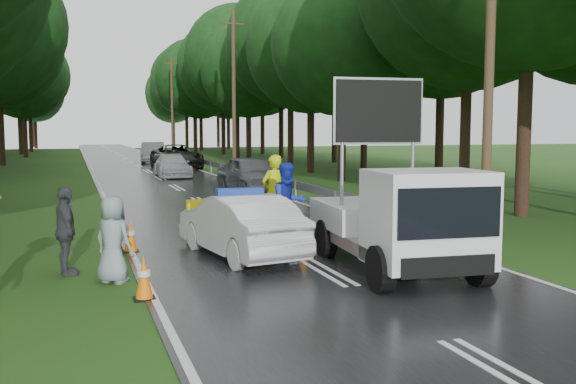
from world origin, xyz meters
name	(u,v)px	position (x,y,z in m)	size (l,w,h in m)	color
ground	(320,270)	(0.00, 0.00, 0.00)	(160.00, 160.00, 0.00)	#224313
road	(147,171)	(0.00, 30.00, 0.01)	(7.00, 140.00, 0.02)	black
guardrail	(206,162)	(3.70, 29.67, 0.55)	(0.12, 60.06, 0.70)	gray
utility_pole_near	(490,33)	(5.20, 2.00, 5.06)	(1.40, 0.24, 10.00)	#4E3B24
utility_pole_mid	(234,91)	(5.20, 28.00, 5.06)	(1.40, 0.24, 10.00)	#4E3B24
utility_pole_far	(172,105)	(5.20, 54.00, 5.06)	(1.40, 0.24, 10.00)	#4E3B24
police_sedan	(240,226)	(-1.18, 1.69, 0.67)	(2.06, 4.23, 1.47)	silver
work_truck	(401,221)	(1.33, -0.76, 1.01)	(2.45, 4.83, 3.73)	gray
barrier	(232,207)	(-0.80, 3.95, 0.81)	(2.44, 0.94, 1.07)	yellow
officer	(274,192)	(0.61, 5.00, 1.02)	(0.74, 0.49, 2.04)	#D5E80C
civilian	(288,203)	(0.36, 3.00, 0.97)	(0.94, 0.73, 1.94)	#1C2FB7
bystander_mid	(66,231)	(-4.69, 1.08, 0.84)	(0.99, 0.41, 1.69)	#3A3D41
bystander_right	(113,240)	(-3.89, 0.19, 0.78)	(0.76, 0.50, 1.56)	gray
queue_car_first	(251,174)	(2.60, 14.56, 0.81)	(1.91, 4.76, 1.62)	#42454A
queue_car_second	(172,166)	(0.80, 24.71, 0.64)	(1.81, 4.44, 1.29)	gray
queue_car_third	(177,157)	(2.23, 32.28, 0.82)	(2.72, 5.89, 1.64)	black
queue_car_fourth	(153,153)	(1.54, 39.94, 0.82)	(1.74, 5.00, 1.65)	#46484F
cone_near_left	(144,278)	(-3.50, -1.14, 0.35)	(0.34, 0.34, 0.72)	black
cone_center	(303,243)	(0.07, 1.19, 0.31)	(0.30, 0.30, 0.64)	black
cone_far	(263,216)	(0.30, 5.00, 0.40)	(0.39, 0.39, 0.82)	black
cone_left_mid	(131,236)	(-3.35, 3.00, 0.35)	(0.34, 0.34, 0.73)	black
cone_right	(412,232)	(2.87, 1.50, 0.36)	(0.35, 0.35, 0.75)	black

